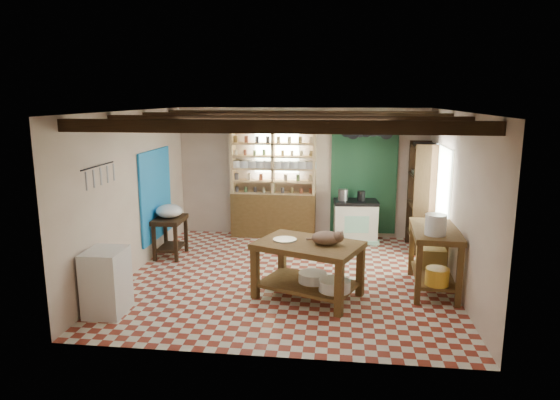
# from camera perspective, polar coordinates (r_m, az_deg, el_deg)

# --- Properties ---
(floor) EXTENTS (5.00, 5.00, 0.02)m
(floor) POSITION_cam_1_polar(r_m,az_deg,el_deg) (8.03, 0.92, -8.84)
(floor) COLOR maroon
(floor) RESTS_ON ground
(ceiling) EXTENTS (5.00, 5.00, 0.02)m
(ceiling) POSITION_cam_1_polar(r_m,az_deg,el_deg) (7.52, 0.99, 10.12)
(ceiling) COLOR #4D4C52
(ceiling) RESTS_ON wall_back
(wall_back) EXTENTS (5.00, 0.04, 2.60)m
(wall_back) POSITION_cam_1_polar(r_m,az_deg,el_deg) (10.12, 2.46, 3.13)
(wall_back) COLOR beige
(wall_back) RESTS_ON floor
(wall_front) EXTENTS (5.00, 0.04, 2.60)m
(wall_front) POSITION_cam_1_polar(r_m,az_deg,el_deg) (5.26, -1.96, -4.96)
(wall_front) COLOR beige
(wall_front) RESTS_ON floor
(wall_left) EXTENTS (0.04, 5.00, 2.60)m
(wall_left) POSITION_cam_1_polar(r_m,az_deg,el_deg) (8.31, -16.46, 0.77)
(wall_left) COLOR beige
(wall_left) RESTS_ON floor
(wall_right) EXTENTS (0.04, 5.00, 2.60)m
(wall_right) POSITION_cam_1_polar(r_m,az_deg,el_deg) (7.81, 19.50, -0.10)
(wall_right) COLOR beige
(wall_right) RESTS_ON floor
(ceiling_beams) EXTENTS (5.00, 3.80, 0.15)m
(ceiling_beams) POSITION_cam_1_polar(r_m,az_deg,el_deg) (7.53, 0.98, 9.21)
(ceiling_beams) COLOR black
(ceiling_beams) RESTS_ON ceiling
(blue_wall_patch) EXTENTS (0.04, 1.40, 1.60)m
(blue_wall_patch) POSITION_cam_1_polar(r_m,az_deg,el_deg) (9.15, -14.00, 0.60)
(blue_wall_patch) COLOR #1C81D4
(blue_wall_patch) RESTS_ON wall_left
(green_wall_patch) EXTENTS (1.30, 0.04, 2.30)m
(green_wall_patch) POSITION_cam_1_polar(r_m,az_deg,el_deg) (10.08, 9.56, 2.65)
(green_wall_patch) COLOR #1C462A
(green_wall_patch) RESTS_ON wall_back
(window_back) EXTENTS (0.90, 0.02, 0.80)m
(window_back) POSITION_cam_1_polar(r_m,az_deg,el_deg) (10.10, -0.37, 5.41)
(window_back) COLOR beige
(window_back) RESTS_ON wall_back
(window_right) EXTENTS (0.02, 1.30, 1.20)m
(window_right) POSITION_cam_1_polar(r_m,az_deg,el_deg) (8.76, 18.05, 1.88)
(window_right) COLOR beige
(window_right) RESTS_ON wall_right
(utensil_rail) EXTENTS (0.06, 0.90, 0.28)m
(utensil_rail) POSITION_cam_1_polar(r_m,az_deg,el_deg) (7.14, -20.03, 2.72)
(utensil_rail) COLOR black
(utensil_rail) RESTS_ON wall_left
(pot_rack) EXTENTS (0.86, 0.12, 0.36)m
(pot_rack) POSITION_cam_1_polar(r_m,az_deg,el_deg) (9.56, 9.85, 7.77)
(pot_rack) COLOR black
(pot_rack) RESTS_ON ceiling
(shelving_unit) EXTENTS (1.70, 0.34, 2.20)m
(shelving_unit) POSITION_cam_1_polar(r_m,az_deg,el_deg) (10.02, -0.77, 1.90)
(shelving_unit) COLOR tan
(shelving_unit) RESTS_ON floor
(tall_rack) EXTENTS (0.40, 0.86, 2.00)m
(tall_rack) POSITION_cam_1_polar(r_m,az_deg,el_deg) (9.57, 15.84, 0.37)
(tall_rack) COLOR black
(tall_rack) RESTS_ON floor
(work_table) EXTENTS (1.66, 1.40, 0.80)m
(work_table) POSITION_cam_1_polar(r_m,az_deg,el_deg) (7.15, 3.23, -7.98)
(work_table) COLOR brown
(work_table) RESTS_ON floor
(stove) EXTENTS (0.88, 0.63, 0.82)m
(stove) POSITION_cam_1_polar(r_m,az_deg,el_deg) (9.92, 8.60, -2.39)
(stove) COLOR silver
(stove) RESTS_ON floor
(prep_table) EXTENTS (0.50, 0.71, 0.71)m
(prep_table) POSITION_cam_1_polar(r_m,az_deg,el_deg) (9.13, -12.41, -4.14)
(prep_table) COLOR black
(prep_table) RESTS_ON floor
(white_cabinet) EXTENTS (0.49, 0.59, 0.86)m
(white_cabinet) POSITION_cam_1_polar(r_m,az_deg,el_deg) (6.99, -19.22, -8.83)
(white_cabinet) COLOR silver
(white_cabinet) RESTS_ON floor
(right_counter) EXTENTS (0.72, 1.34, 0.94)m
(right_counter) POSITION_cam_1_polar(r_m,az_deg,el_deg) (7.71, 17.15, -6.50)
(right_counter) COLOR brown
(right_counter) RESTS_ON floor
(cat) EXTENTS (0.47, 0.39, 0.19)m
(cat) POSITION_cam_1_polar(r_m,az_deg,el_deg) (6.95, 5.32, -4.33)
(cat) COLOR #8F6B53
(cat) RESTS_ON work_table
(steel_tray) EXTENTS (0.44, 0.44, 0.02)m
(steel_tray) POSITION_cam_1_polar(r_m,az_deg,el_deg) (7.13, 0.55, -4.55)
(steel_tray) COLOR #94949B
(steel_tray) RESTS_ON work_table
(basin_large) EXTENTS (0.53, 0.53, 0.14)m
(basin_large) POSITION_cam_1_polar(r_m,az_deg,el_deg) (7.21, 3.75, -8.80)
(basin_large) COLOR silver
(basin_large) RESTS_ON work_table
(basin_small) EXTENTS (0.57, 0.57, 0.15)m
(basin_small) POSITION_cam_1_polar(r_m,az_deg,el_deg) (6.94, 6.26, -9.67)
(basin_small) COLOR silver
(basin_small) RESTS_ON work_table
(kettle_left) EXTENTS (0.21, 0.21, 0.22)m
(kettle_left) POSITION_cam_1_polar(r_m,az_deg,el_deg) (9.79, 7.23, 0.59)
(kettle_left) COLOR #94949B
(kettle_left) RESTS_ON stove
(kettle_right) EXTENTS (0.16, 0.16, 0.19)m
(kettle_right) POSITION_cam_1_polar(r_m,az_deg,el_deg) (9.82, 9.27, 0.48)
(kettle_right) COLOR black
(kettle_right) RESTS_ON stove
(enamel_bowl) EXTENTS (0.48, 0.48, 0.24)m
(enamel_bowl) POSITION_cam_1_polar(r_m,az_deg,el_deg) (9.02, -12.54, -1.24)
(enamel_bowl) COLOR silver
(enamel_bowl) RESTS_ON prep_table
(white_bucket) EXTENTS (0.30, 0.30, 0.29)m
(white_bucket) POSITION_cam_1_polar(r_m,az_deg,el_deg) (7.20, 17.37, -2.71)
(white_bucket) COLOR silver
(white_bucket) RESTS_ON right_counter
(wicker_basket) EXTENTS (0.44, 0.36, 0.30)m
(wicker_basket) POSITION_cam_1_polar(r_m,az_deg,el_deg) (8.01, 16.87, -6.32)
(wicker_basket) COLOR #A48542
(wicker_basket) RESTS_ON right_counter
(yellow_tub) EXTENTS (0.34, 0.34, 0.24)m
(yellow_tub) POSITION_cam_1_polar(r_m,az_deg,el_deg) (7.32, 17.51, -8.34)
(yellow_tub) COLOR gold
(yellow_tub) RESTS_ON right_counter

